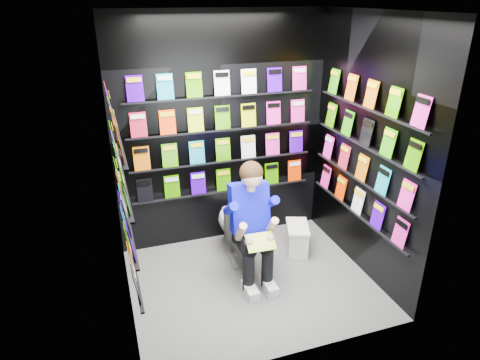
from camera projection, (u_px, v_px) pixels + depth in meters
name	position (u px, v px, depth m)	size (l,w,h in m)	color
floor	(252.00, 282.00, 4.39)	(2.40, 2.40, 0.00)	#565654
ceiling	(255.00, 11.00, 3.35)	(2.40, 2.40, 0.00)	white
wall_back	(222.00, 133.00, 4.74)	(2.40, 0.04, 2.60)	black
wall_front	(302.00, 214.00, 3.00)	(2.40, 0.04, 2.60)	black
wall_left	(117.00, 182.00, 3.52)	(0.04, 2.00, 2.60)	black
wall_right	(367.00, 150.00, 4.22)	(0.04, 2.00, 2.60)	black
comics_back	(223.00, 134.00, 4.71)	(2.10, 0.06, 1.37)	#D0610B
comics_left	(120.00, 181.00, 3.53)	(0.06, 1.70, 1.37)	#D0610B
comics_right	(364.00, 150.00, 4.21)	(0.06, 1.70, 1.37)	#D0610B
toilet	(236.00, 225.00, 4.74)	(0.42, 0.75, 0.73)	white
longbox	(297.00, 239.00, 4.88)	(0.22, 0.39, 0.29)	silver
longbox_lid	(298.00, 227.00, 4.82)	(0.24, 0.41, 0.03)	silver
reader	(248.00, 208.00, 4.25)	(0.51, 0.75, 1.38)	#0504E3
held_comic	(261.00, 242.00, 4.02)	(0.27, 0.01, 0.19)	green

